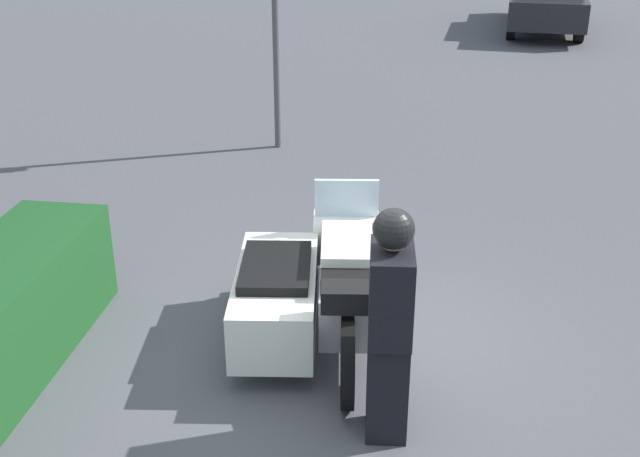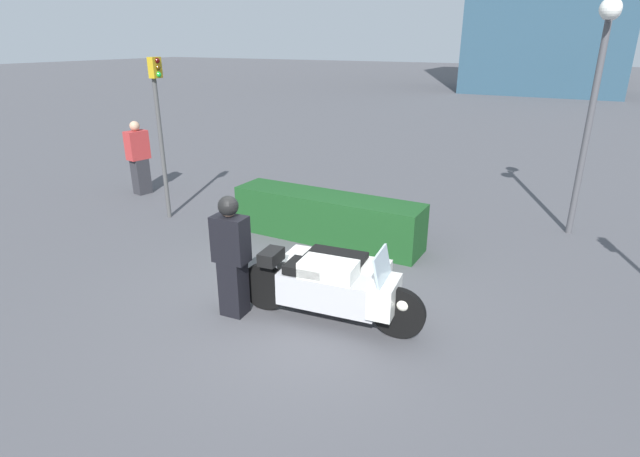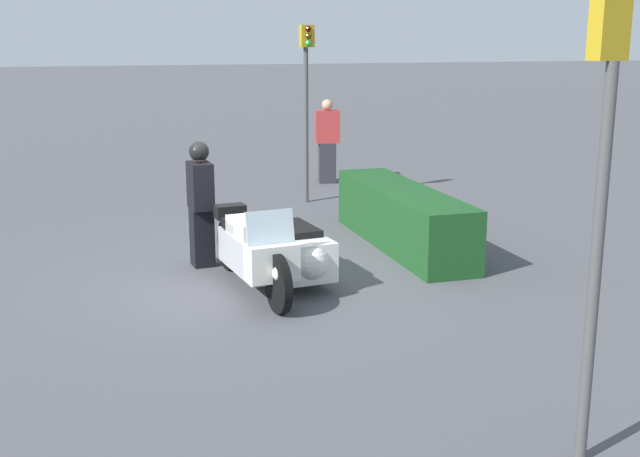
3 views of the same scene
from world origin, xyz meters
name	(u,v)px [view 1 (image 1 of 3)]	position (x,y,z in m)	size (l,w,h in m)	color
ground_plane	(320,375)	(0.00, 0.00, 0.00)	(160.00, 160.00, 0.00)	#4C4C51
police_motorcycle	(309,283)	(0.65, 0.18, 0.48)	(2.66, 1.31, 1.18)	black
officer_rider	(390,321)	(-0.62, -0.57, 0.93)	(0.50, 0.33, 1.75)	black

